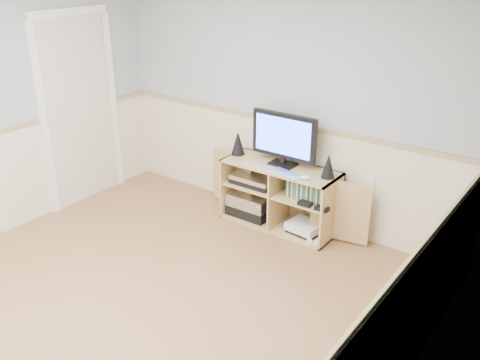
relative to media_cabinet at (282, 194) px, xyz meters
name	(u,v)px	position (x,y,z in m)	size (l,w,h in m)	color
room	(115,165)	(-0.22, -1.93, 0.88)	(4.04, 4.54, 2.54)	#B57B50
media_cabinet	(282,194)	(0.00, 0.00, 0.00)	(1.86, 0.45, 0.65)	tan
monitor	(284,137)	(0.00, -0.01, 0.60)	(0.70, 0.18, 0.53)	black
speaker_left	(238,143)	(-0.54, -0.03, 0.45)	(0.14, 0.14, 0.26)	black
speaker_right	(328,166)	(0.51, -0.03, 0.44)	(0.13, 0.13, 0.24)	black
keyboard	(286,174)	(0.16, -0.19, 0.32)	(0.33, 0.13, 0.01)	silver
mouse	(305,177)	(0.36, -0.19, 0.34)	(0.10, 0.06, 0.04)	white
av_components	(253,198)	(-0.32, -0.05, -0.11)	(0.53, 0.34, 0.47)	black
game_consoles	(304,227)	(0.31, -0.07, -0.26)	(0.46, 0.30, 0.11)	white
game_cases	(307,190)	(0.32, -0.07, 0.15)	(0.39, 0.14, 0.19)	#3F8C3F
wall_outlet	(369,183)	(0.84, 0.18, 0.27)	(0.12, 0.03, 0.12)	white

